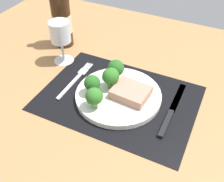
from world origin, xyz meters
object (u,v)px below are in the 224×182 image
plate (118,95)px  fork (76,79)px  knife (171,112)px  wine_bottle (62,19)px  steak (131,92)px  wine_glass (60,35)px

plate → fork: 15.37cm
knife → wine_bottle: 49.94cm
steak → wine_glass: bearing=163.4°
fork → wine_glass: 15.36cm
fork → wine_bottle: wine_bottle is taller
steak → wine_glass: wine_glass is taller
plate → knife: size_ratio=1.07×
fork → knife: knife is taller
wine_bottle → plate: bearing=-31.0°
plate → knife: bearing=2.0°
wine_bottle → wine_glass: 10.78cm
plate → wine_glass: (-24.67, 9.04, 8.92)cm
knife → wine_glass: bearing=165.5°
plate → steak: (3.51, 0.61, 2.07)cm
plate → wine_glass: 27.75cm
wine_glass → wine_bottle: bearing=121.7°
plate → wine_glass: wine_glass is taller
fork → wine_bottle: 24.39cm
plate → wine_bottle: bearing=149.0°
plate → fork: plate is taller
steak → wine_glass: 30.20cm
plate → steak: 4.12cm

